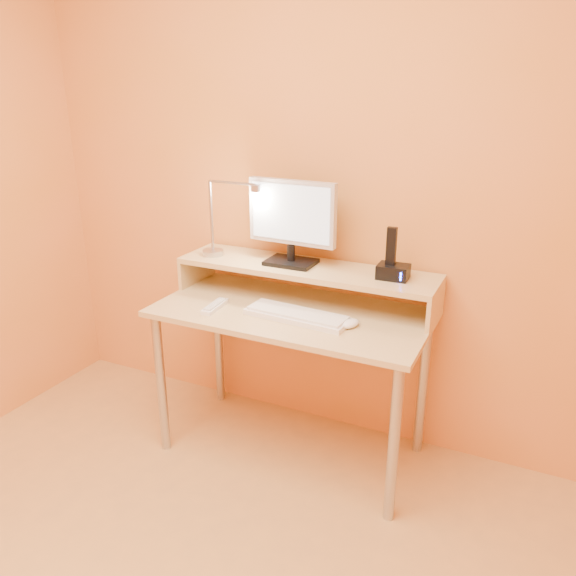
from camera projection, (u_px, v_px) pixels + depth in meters
The scene contains 25 objects.
wall_back at pixel (322, 178), 2.56m from camera, with size 3.00×0.04×2.50m, color #E4874B.
desk_leg_fl at pixel (161, 384), 2.60m from camera, with size 0.04×0.04×0.69m, color #AAAAB3.
desk_leg_fr at pixel (394, 445), 2.16m from camera, with size 0.04×0.04×0.69m, color #AAAAB3.
desk_leg_bl at pixel (219, 342), 3.03m from camera, with size 0.04×0.04×0.69m, color #AAAAB3.
desk_leg_br at pixel (423, 386), 2.59m from camera, with size 0.04×0.04×0.69m, color #AAAAB3.
desk_lower at pixel (292, 313), 2.47m from camera, with size 1.20×0.60×0.03m, color tan.
shelf_riser_left at pixel (197, 268), 2.81m from camera, with size 0.02×0.30×0.14m, color tan.
shelf_riser_right at pixel (436, 306), 2.34m from camera, with size 0.02×0.30×0.14m, color tan.
desk_shelf at pixel (306, 269), 2.55m from camera, with size 1.20×0.30×0.03m, color tan.
monitor_foot at pixel (291, 262), 2.57m from camera, with size 0.22×0.16×0.02m, color black.
monitor_neck at pixel (291, 253), 2.55m from camera, with size 0.04×0.04×0.07m, color black.
monitor_panel at pixel (292, 212), 2.50m from camera, with size 0.42×0.04×0.29m, color silver.
monitor_back at pixel (294, 211), 2.52m from camera, with size 0.38×0.01×0.24m, color black.
monitor_screen at pixel (290, 213), 2.48m from camera, with size 0.38×0.00×0.25m, color silver.
lamp_base at pixel (213, 253), 2.70m from camera, with size 0.10×0.10×0.03m, color #AAAAB3.
lamp_post at pixel (211, 216), 2.64m from camera, with size 0.01×0.01×0.33m, color #AAAAB3.
lamp_arm at pixel (232, 183), 2.54m from camera, with size 0.01×0.01×0.24m, color #AAAAB3.
lamp_head at pixel (256, 188), 2.49m from camera, with size 0.04×0.04×0.03m, color #AAAAB3.
lamp_bulb at pixel (256, 192), 2.50m from camera, with size 0.03×0.03×0.00m, color #FFEAC6.
phone_dock at pixel (393, 272), 2.37m from camera, with size 0.13×0.10×0.06m, color black.
phone_handset at pixel (391, 246), 2.34m from camera, with size 0.04×0.03×0.16m, color black.
phone_led at pixel (401, 277), 2.31m from camera, with size 0.01×0.00×0.04m, color #2C4EFF.
keyboard at pixel (297, 316), 2.38m from camera, with size 0.45×0.14×0.02m, color white.
mouse at pixel (350, 324), 2.29m from camera, with size 0.05×0.10×0.03m, color white.
remote_control at pixel (215, 306), 2.49m from camera, with size 0.05×0.18×0.02m, color white.
Camera 1 is at (0.96, -0.89, 1.65)m, focal length 35.11 mm.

